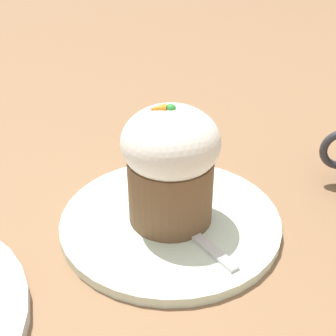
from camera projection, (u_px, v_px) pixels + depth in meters
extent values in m
plane|color=#846042|center=(170.00, 225.00, 0.47)|extent=(4.00, 4.00, 0.00)
cylinder|color=silver|center=(170.00, 221.00, 0.47)|extent=(0.22, 0.22, 0.01)
cylinder|color=brown|center=(168.00, 187.00, 0.45)|extent=(0.08, 0.08, 0.07)
ellipsoid|color=white|center=(168.00, 140.00, 0.43)|extent=(0.09, 0.09, 0.07)
cone|color=orange|center=(158.00, 107.00, 0.41)|extent=(0.02, 0.01, 0.01)
sphere|color=green|center=(168.00, 107.00, 0.41)|extent=(0.01, 0.01, 0.01)
cube|color=silver|center=(206.00, 245.00, 0.43)|extent=(0.06, 0.07, 0.00)
ellipsoid|color=silver|center=(171.00, 214.00, 0.47)|extent=(0.05, 0.05, 0.01)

